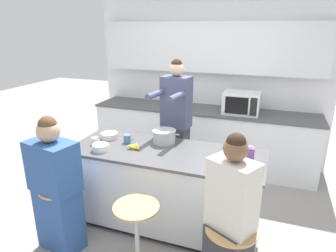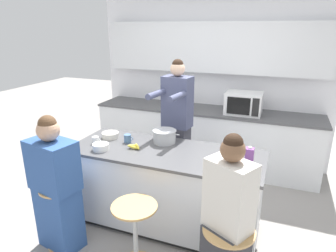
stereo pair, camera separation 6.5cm
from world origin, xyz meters
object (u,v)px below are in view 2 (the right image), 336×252
(cooking_pot, at_px, (165,136))
(coffee_cup_far, at_px, (128,138))
(banana_bunch, at_px, (134,146))
(bar_stool_leftmost, at_px, (63,211))
(bar_stool_center, at_px, (135,232))
(person_cooking, at_px, (177,131))
(microwave, at_px, (244,103))
(person_seated_near, at_px, (227,228))
(potted_plant, at_px, (175,98))
(coffee_cup_near, at_px, (96,140))
(juice_carton, at_px, (249,157))
(kitchen_island, at_px, (165,187))
(fruit_bowl, at_px, (110,135))
(person_wrapped_blanket, at_px, (56,188))

(cooking_pot, distance_m, coffee_cup_far, 0.42)
(coffee_cup_far, height_order, banana_bunch, coffee_cup_far)
(bar_stool_leftmost, distance_m, coffee_cup_far, 1.00)
(bar_stool_center, bearing_deg, person_cooking, 93.94)
(coffee_cup_far, distance_m, microwave, 1.86)
(person_cooking, height_order, person_seated_near, person_cooking)
(cooking_pot, relative_size, coffee_cup_far, 3.13)
(banana_bunch, xyz_separation_m, microwave, (0.91, 1.66, 0.17))
(bar_stool_leftmost, bearing_deg, banana_bunch, 51.87)
(bar_stool_leftmost, bearing_deg, potted_plant, 82.07)
(bar_stool_leftmost, height_order, microwave, microwave)
(cooking_pot, relative_size, coffee_cup_near, 3.32)
(microwave, bearing_deg, coffee_cup_near, -129.18)
(cooking_pot, bearing_deg, coffee_cup_far, -159.62)
(bar_stool_center, xyz_separation_m, juice_carton, (0.86, 0.69, 0.59))
(kitchen_island, relative_size, person_seated_near, 1.44)
(potted_plant, bearing_deg, fruit_bowl, -99.30)
(bar_stool_leftmost, bearing_deg, fruit_bowl, 84.65)
(fruit_bowl, xyz_separation_m, coffee_cup_far, (0.26, -0.05, 0.01))
(person_cooking, relative_size, potted_plant, 7.22)
(fruit_bowl, bearing_deg, juice_carton, -5.79)
(fruit_bowl, height_order, potted_plant, potted_plant)
(person_wrapped_blanket, height_order, coffee_cup_near, person_wrapped_blanket)
(bar_stool_leftmost, xyz_separation_m, cooking_pot, (0.73, 0.91, 0.58))
(person_seated_near, bearing_deg, person_wrapped_blanket, -152.41)
(person_cooking, relative_size, fruit_bowl, 9.02)
(person_cooking, distance_m, microwave, 1.20)
(coffee_cup_far, bearing_deg, cooking_pot, 20.38)
(bar_stool_leftmost, bearing_deg, coffee_cup_far, 66.19)
(fruit_bowl, height_order, coffee_cup_far, coffee_cup_far)
(bar_stool_center, bearing_deg, coffee_cup_near, 141.72)
(coffee_cup_far, relative_size, microwave, 0.22)
(person_wrapped_blanket, bearing_deg, fruit_bowl, 95.29)
(kitchen_island, bearing_deg, banana_bunch, -169.15)
(person_seated_near, height_order, potted_plant, person_seated_near)
(fruit_bowl, height_order, coffee_cup_near, coffee_cup_near)
(kitchen_island, bearing_deg, cooking_pot, 113.69)
(coffee_cup_far, bearing_deg, person_wrapped_blanket, -113.83)
(microwave, height_order, potted_plant, microwave)
(fruit_bowl, relative_size, juice_carton, 1.04)
(kitchen_island, distance_m, banana_bunch, 0.57)
(person_seated_near, distance_m, coffee_cup_near, 1.74)
(microwave, bearing_deg, potted_plant, 177.78)
(banana_bunch, bearing_deg, coffee_cup_near, -176.52)
(fruit_bowl, distance_m, juice_carton, 1.62)
(coffee_cup_near, bearing_deg, fruit_bowl, 76.26)
(coffee_cup_near, relative_size, microwave, 0.21)
(kitchen_island, xyz_separation_m, cooking_pot, (-0.10, 0.22, 0.51))
(coffee_cup_far, distance_m, juice_carton, 1.35)
(kitchen_island, distance_m, bar_stool_center, 0.73)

